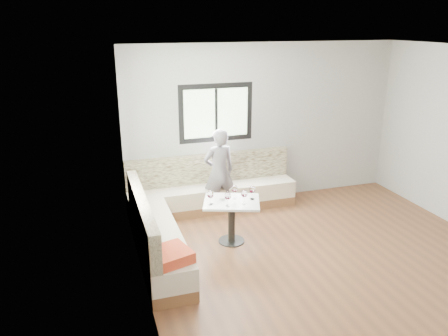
# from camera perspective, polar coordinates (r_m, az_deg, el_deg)

# --- Properties ---
(room) EXTENTS (5.01, 5.01, 2.81)m
(room) POSITION_cam_1_polar(r_m,az_deg,el_deg) (5.70, 14.04, 0.56)
(room) COLOR brown
(room) RESTS_ON ground
(banquette) EXTENTS (2.90, 2.80, 0.95)m
(banquette) POSITION_cam_1_polar(r_m,az_deg,el_deg) (6.87, -4.41, -5.41)
(banquette) COLOR brown
(banquette) RESTS_ON ground
(table) EXTENTS (0.96, 0.85, 0.66)m
(table) POSITION_cam_1_polar(r_m,az_deg,el_deg) (6.41, 1.00, -5.66)
(table) COLOR black
(table) RESTS_ON ground
(person) EXTENTS (0.57, 0.40, 1.47)m
(person) POSITION_cam_1_polar(r_m,az_deg,el_deg) (7.29, -0.66, -0.51)
(person) COLOR slate
(person) RESTS_ON ground
(olive_ramekin) EXTENTS (0.09, 0.09, 0.04)m
(olive_ramekin) POSITION_cam_1_polar(r_m,az_deg,el_deg) (6.39, -0.24, -3.95)
(olive_ramekin) COLOR white
(olive_ramekin) RESTS_ON table
(wine_glass_a) EXTENTS (0.09, 0.09, 0.21)m
(wine_glass_a) POSITION_cam_1_polar(r_m,az_deg,el_deg) (6.17, -1.80, -3.51)
(wine_glass_a) COLOR white
(wine_glass_a) RESTS_ON table
(wine_glass_b) EXTENTS (0.09, 0.09, 0.21)m
(wine_glass_b) POSITION_cam_1_polar(r_m,az_deg,el_deg) (6.12, 0.49, -3.71)
(wine_glass_b) COLOR white
(wine_glass_b) RESTS_ON table
(wine_glass_c) EXTENTS (0.09, 0.09, 0.21)m
(wine_glass_c) POSITION_cam_1_polar(r_m,az_deg,el_deg) (6.20, 2.66, -3.42)
(wine_glass_c) COLOR white
(wine_glass_c) RESTS_ON table
(wine_glass_d) EXTENTS (0.09, 0.09, 0.21)m
(wine_glass_d) POSITION_cam_1_polar(r_m,az_deg,el_deg) (6.37, 1.40, -2.77)
(wine_glass_d) COLOR white
(wine_glass_d) RESTS_ON table
(wine_glass_e) EXTENTS (0.09, 0.09, 0.21)m
(wine_glass_e) POSITION_cam_1_polar(r_m,az_deg,el_deg) (6.36, 3.73, -2.87)
(wine_glass_e) COLOR white
(wine_glass_e) RESTS_ON table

